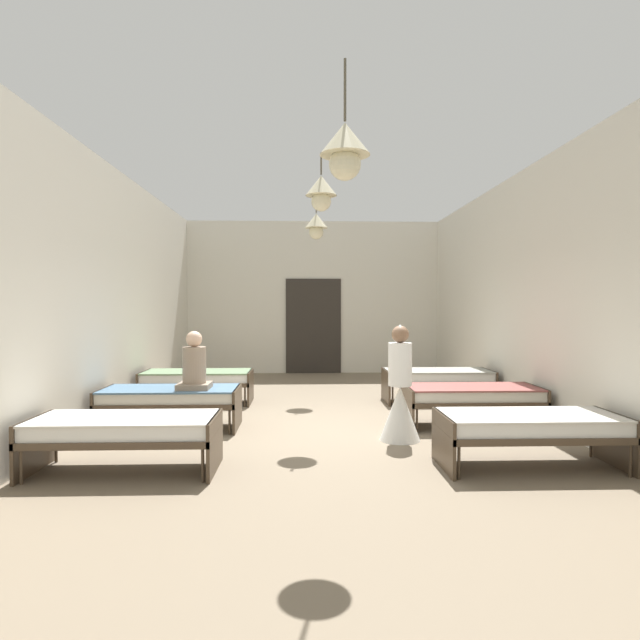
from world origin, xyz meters
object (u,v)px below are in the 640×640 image
(bed_left_row_1, at_px, (170,398))
(bed_right_row_1, at_px, (472,396))
(bed_left_row_0, at_px, (125,430))
(bed_right_row_2, at_px, (437,377))
(nurse_near_aisle, at_px, (400,399))
(bed_left_row_2, at_px, (197,379))
(patient_seated_primary, at_px, (194,367))
(bed_right_row_0, at_px, (530,426))

(bed_left_row_1, bearing_deg, bed_right_row_1, 0.00)
(bed_left_row_0, distance_m, bed_left_row_1, 1.90)
(bed_right_row_2, bearing_deg, nurse_near_aisle, -114.05)
(bed_right_row_2, bearing_deg, bed_left_row_2, 180.00)
(bed_left_row_1, relative_size, nurse_near_aisle, 1.28)
(nurse_near_aisle, bearing_deg, bed_right_row_2, 124.01)
(bed_left_row_2, height_order, bed_right_row_2, same)
(bed_left_row_1, xyz_separation_m, bed_left_row_2, (0.00, 1.90, 0.00))
(bed_left_row_0, distance_m, bed_left_row_2, 3.80)
(bed_left_row_1, height_order, bed_left_row_2, same)
(bed_left_row_2, relative_size, nurse_near_aisle, 1.28)
(nurse_near_aisle, distance_m, patient_seated_primary, 2.84)
(bed_left_row_2, relative_size, patient_seated_primary, 2.38)
(bed_left_row_1, bearing_deg, bed_left_row_0, -90.00)
(bed_left_row_0, bearing_deg, bed_right_row_1, 24.01)
(bed_right_row_0, height_order, patient_seated_primary, patient_seated_primary)
(bed_left_row_2, bearing_deg, bed_left_row_1, -90.00)
(bed_left_row_2, height_order, nurse_near_aisle, nurse_near_aisle)
(nurse_near_aisle, bearing_deg, patient_seated_primary, -135.14)
(bed_right_row_1, bearing_deg, bed_left_row_2, 155.99)
(patient_seated_primary, bearing_deg, nurse_near_aisle, -13.20)
(bed_left_row_1, xyz_separation_m, bed_right_row_1, (4.27, 0.00, 0.00))
(bed_left_row_0, relative_size, bed_left_row_1, 1.00)
(patient_seated_primary, bearing_deg, bed_right_row_1, 1.19)
(bed_left_row_0, height_order, bed_left_row_2, same)
(bed_left_row_0, xyz_separation_m, bed_right_row_2, (4.27, 3.80, 0.00))
(bed_left_row_1, xyz_separation_m, bed_right_row_2, (4.27, 1.90, 0.00))
(bed_right_row_0, distance_m, patient_seated_primary, 4.34)
(bed_right_row_2, relative_size, nurse_near_aisle, 1.28)
(bed_right_row_1, relative_size, bed_left_row_2, 1.00)
(bed_left_row_2, xyz_separation_m, patient_seated_primary, (0.35, -1.98, 0.43))
(bed_left_row_0, bearing_deg, bed_left_row_2, 90.00)
(bed_right_row_0, xyz_separation_m, bed_left_row_1, (-4.27, 1.90, 0.00))
(bed_left_row_0, relative_size, patient_seated_primary, 2.38)
(bed_left_row_2, bearing_deg, bed_right_row_0, -41.70)
(bed_right_row_1, xyz_separation_m, patient_seated_primary, (-3.92, -0.08, 0.43))
(bed_right_row_0, height_order, bed_left_row_1, same)
(bed_left_row_0, distance_m, bed_right_row_1, 4.67)
(bed_left_row_1, height_order, nurse_near_aisle, nurse_near_aisle)
(bed_left_row_0, height_order, bed_left_row_1, same)
(bed_right_row_2, bearing_deg, bed_left_row_0, -138.30)
(bed_left_row_1, height_order, bed_right_row_2, same)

